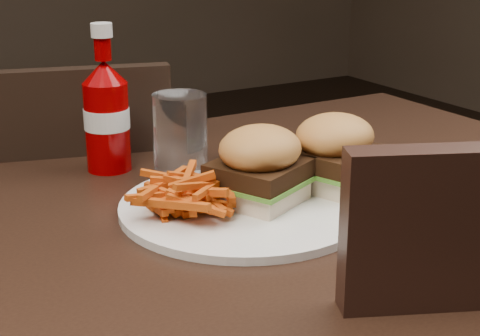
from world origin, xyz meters
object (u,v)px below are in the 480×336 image
ketchup_bottle (107,127)px  tumbler (180,136)px  chair_far (50,295)px  dining_table (209,236)px  plate (244,207)px

ketchup_bottle → tumbler: ketchup_bottle is taller
ketchup_bottle → tumbler: size_ratio=1.08×
chair_far → tumbler: 0.53m
dining_table → plate: 0.05m
dining_table → tumbler: 0.17m
tumbler → dining_table: bearing=-104.5°
ketchup_bottle → dining_table: bearing=-81.7°
chair_far → plate: size_ratio=1.43×
dining_table → ketchup_bottle: (-0.03, 0.23, 0.08)m
plate → tumbler: tumbler is taller
chair_far → dining_table: bearing=111.8°
ketchup_bottle → tumbler: bearing=-45.8°
plate → tumbler: 0.16m
tumbler → chair_far: bearing=105.0°
dining_table → chair_far: (-0.06, 0.51, -0.30)m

